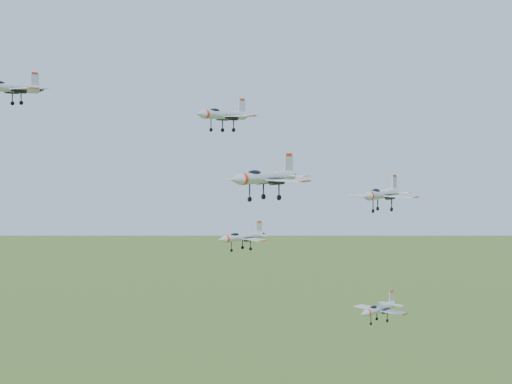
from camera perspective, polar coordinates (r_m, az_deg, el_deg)
jet_lead at (r=106.21m, az=-19.10°, el=7.91°), size 11.38×9.61×3.07m
jet_left_high at (r=100.32m, az=-2.67°, el=6.20°), size 11.48×9.66×3.08m
jet_right_high at (r=81.64m, az=0.70°, el=1.19°), size 12.64×10.63×3.39m
jet_left_low at (r=115.57m, az=-1.13°, el=-3.60°), size 10.65×8.81×2.85m
jet_right_low at (r=106.36m, az=9.99°, el=-0.15°), size 12.35×10.47×3.34m
jet_trail at (r=122.62m, az=9.79°, el=-9.18°), size 11.30×9.45×3.02m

